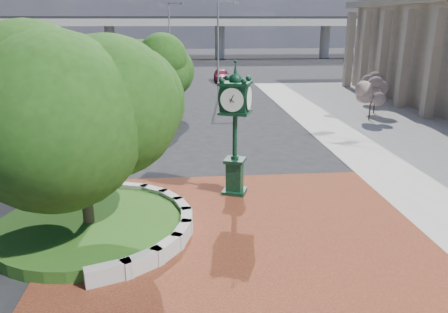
% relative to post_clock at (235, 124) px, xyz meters
% --- Properties ---
extents(ground, '(200.00, 200.00, 0.00)m').
position_rel_post_clock_xyz_m(ground, '(-0.17, -3.00, -2.89)').
color(ground, black).
rests_on(ground, ground).
extents(plaza, '(12.00, 12.00, 0.04)m').
position_rel_post_clock_xyz_m(plaza, '(-0.17, -4.00, -2.87)').
color(plaza, maroon).
rests_on(plaza, ground).
extents(planter_wall, '(2.96, 6.77, 0.54)m').
position_rel_post_clock_xyz_m(planter_wall, '(-2.88, -3.00, -2.62)').
color(planter_wall, '#9E9B93').
rests_on(planter_wall, ground).
extents(grass_bed, '(6.10, 6.10, 0.40)m').
position_rel_post_clock_xyz_m(grass_bed, '(-5.17, -3.00, -2.69)').
color(grass_bed, '#184112').
rests_on(grass_bed, ground).
extents(overpass, '(90.00, 12.00, 7.50)m').
position_rel_post_clock_xyz_m(overpass, '(-0.39, 67.00, 3.65)').
color(overpass, '#9E9B93').
rests_on(overpass, ground).
extents(tree_planter, '(5.20, 5.20, 6.33)m').
position_rel_post_clock_xyz_m(tree_planter, '(-5.17, -3.00, 0.84)').
color(tree_planter, '#38281C').
rests_on(tree_planter, ground).
extents(tree_street, '(4.40, 4.40, 5.45)m').
position_rel_post_clock_xyz_m(tree_street, '(-4.17, 15.00, 0.35)').
color(tree_street, '#38281C').
rests_on(tree_street, ground).
extents(post_clock, '(1.34, 1.34, 5.25)m').
position_rel_post_clock_xyz_m(post_clock, '(0.00, 0.00, 0.00)').
color(post_clock, black).
rests_on(post_clock, ground).
extents(parked_car, '(1.83, 4.35, 1.47)m').
position_rel_post_clock_xyz_m(parked_car, '(2.39, 34.39, -2.15)').
color(parked_car, maroon).
rests_on(parked_car, ground).
extents(street_lamp_near, '(1.88, 0.28, 8.39)m').
position_rel_post_clock_xyz_m(street_lamp_near, '(1.33, 23.08, 2.03)').
color(street_lamp_near, slate).
rests_on(street_lamp_near, ground).
extents(street_lamp_far, '(1.88, 0.91, 8.80)m').
position_rel_post_clock_xyz_m(street_lamp_far, '(-3.37, 38.85, 2.27)').
color(street_lamp_far, slate).
rests_on(street_lamp_far, ground).
extents(shrub_near, '(1.20, 1.20, 2.20)m').
position_rel_post_clock_xyz_m(shrub_near, '(11.00, 12.72, -1.29)').
color(shrub_near, '#38281C').
rests_on(shrub_near, ground).
extents(shrub_mid, '(1.20, 1.20, 2.20)m').
position_rel_post_clock_xyz_m(shrub_mid, '(12.29, 14.91, -1.29)').
color(shrub_mid, '#38281C').
rests_on(shrub_mid, ground).
extents(shrub_far, '(1.20, 1.20, 2.20)m').
position_rel_post_clock_xyz_m(shrub_far, '(13.78, 18.87, -1.29)').
color(shrub_far, '#38281C').
rests_on(shrub_far, ground).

